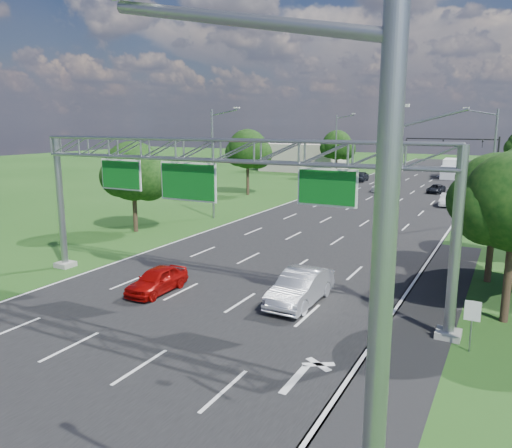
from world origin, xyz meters
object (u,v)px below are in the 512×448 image
Objects in this scene: silver_sedan at (301,287)px; red_coupe at (157,280)px; traffic_signal at (470,150)px; box_truck at (450,169)px; sign_gantry at (218,163)px; regulatory_sign at (472,316)px.

red_coupe is at bearing -164.03° from silver_sedan.
traffic_signal reaches higher than box_truck.
silver_sedan is at bearing 14.45° from red_coupe.
regulatory_sign is (12.07, -1.02, -5.38)m from sign_gantry.
silver_sedan is at bearing 11.89° from sign_gantry.
box_truck is (3.46, 65.82, -5.46)m from sign_gantry.
silver_sedan is (4.12, 0.87, -6.05)m from sign_gantry.
box_truck reaches higher than silver_sedan.
box_truck is (6.68, 66.95, 0.75)m from red_coupe.
traffic_signal is 1.54× the size of box_truck.
red_coupe is 7.61m from silver_sedan.
sign_gantry is 53.51m from traffic_signal.
box_truck reaches higher than red_coupe.
traffic_signal is at bearing 87.43° from silver_sedan.
red_coupe is at bearing -100.84° from traffic_signal.
sign_gantry is 7.09m from red_coupe.
regulatory_sign is 67.39m from box_truck.
regulatory_sign is 54.37m from traffic_signal.
regulatory_sign is at bearing -4.83° from sign_gantry.
box_truck is at bearing 106.06° from traffic_signal.
regulatory_sign is 0.41× the size of silver_sedan.
traffic_signal reaches higher than silver_sedan.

